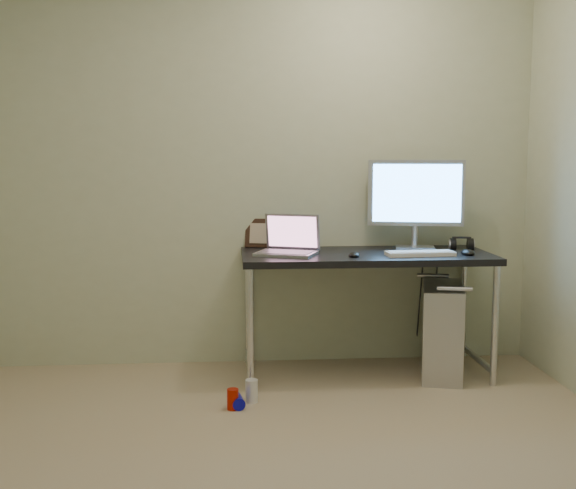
# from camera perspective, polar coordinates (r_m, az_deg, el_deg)

# --- Properties ---
(floor) EXTENTS (3.50, 3.50, 0.00)m
(floor) POSITION_cam_1_polar(r_m,az_deg,el_deg) (3.14, -0.94, -18.18)
(floor) COLOR tan
(floor) RESTS_ON ground
(wall_back) EXTENTS (3.50, 0.02, 2.50)m
(wall_back) POSITION_cam_1_polar(r_m,az_deg,el_deg) (4.58, -2.35, 6.01)
(wall_back) COLOR beige
(wall_back) RESTS_ON ground
(desk) EXTENTS (1.49, 0.65, 0.75)m
(desk) POSITION_cam_1_polar(r_m,az_deg,el_deg) (4.38, 6.17, -1.75)
(desk) COLOR black
(desk) RESTS_ON ground
(tower_computer) EXTENTS (0.36, 0.57, 0.59)m
(tower_computer) POSITION_cam_1_polar(r_m,az_deg,el_deg) (4.51, 12.07, -6.64)
(tower_computer) COLOR #AAABAE
(tower_computer) RESTS_ON ground
(cable_a) EXTENTS (0.01, 0.16, 0.69)m
(cable_a) POSITION_cam_1_polar(r_m,az_deg,el_deg) (4.78, 10.38, -4.30)
(cable_a) COLOR black
(cable_a) RESTS_ON ground
(cable_b) EXTENTS (0.02, 0.11, 0.71)m
(cable_b) POSITION_cam_1_polar(r_m,az_deg,el_deg) (4.79, 11.48, -4.55)
(cable_b) COLOR black
(cable_b) RESTS_ON ground
(can_red) EXTENTS (0.07, 0.07, 0.11)m
(can_red) POSITION_cam_1_polar(r_m,az_deg,el_deg) (3.90, -4.39, -12.10)
(can_red) COLOR #AC1403
(can_red) RESTS_ON ground
(can_white) EXTENTS (0.09, 0.09, 0.12)m
(can_white) POSITION_cam_1_polar(r_m,az_deg,el_deg) (4.01, -2.89, -11.47)
(can_white) COLOR silver
(can_white) RESTS_ON ground
(can_blue) EXTENTS (0.09, 0.13, 0.07)m
(can_blue) POSITION_cam_1_polar(r_m,az_deg,el_deg) (3.94, -4.04, -12.25)
(can_blue) COLOR #0C0BAD
(can_blue) RESTS_ON ground
(laptop) EXTENTS (0.41, 0.38, 0.23)m
(laptop) POSITION_cam_1_polar(r_m,az_deg,el_deg) (4.29, 0.05, -0.03)
(laptop) COLOR silver
(laptop) RESTS_ON desk
(monitor) EXTENTS (0.59, 0.22, 0.56)m
(monitor) POSITION_cam_1_polar(r_m,az_deg,el_deg) (4.56, 10.07, 3.70)
(monitor) COLOR silver
(monitor) RESTS_ON desk
(keyboard) EXTENTS (0.41, 0.16, 0.02)m
(keyboard) POSITION_cam_1_polar(r_m,az_deg,el_deg) (4.30, 10.39, -0.70)
(keyboard) COLOR white
(keyboard) RESTS_ON desk
(mouse_right) EXTENTS (0.08, 0.12, 0.04)m
(mouse_right) POSITION_cam_1_polar(r_m,az_deg,el_deg) (4.39, 14.02, -0.52)
(mouse_right) COLOR black
(mouse_right) RESTS_ON desk
(mouse_left) EXTENTS (0.08, 0.11, 0.03)m
(mouse_left) POSITION_cam_1_polar(r_m,az_deg,el_deg) (4.20, 5.24, -0.73)
(mouse_left) COLOR black
(mouse_left) RESTS_ON desk
(headphones) EXTENTS (0.16, 0.09, 0.10)m
(headphones) POSITION_cam_1_polar(r_m,az_deg,el_deg) (4.64, 13.55, -0.04)
(headphones) COLOR black
(headphones) RESTS_ON desk
(picture_frame) EXTENTS (0.24, 0.12, 0.18)m
(picture_frame) POSITION_cam_1_polar(r_m,az_deg,el_deg) (4.59, -1.98, 0.90)
(picture_frame) COLOR black
(picture_frame) RESTS_ON desk
(webcam) EXTENTS (0.05, 0.04, 0.12)m
(webcam) POSITION_cam_1_polar(r_m,az_deg,el_deg) (4.60, 1.27, 0.91)
(webcam) COLOR silver
(webcam) RESTS_ON desk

